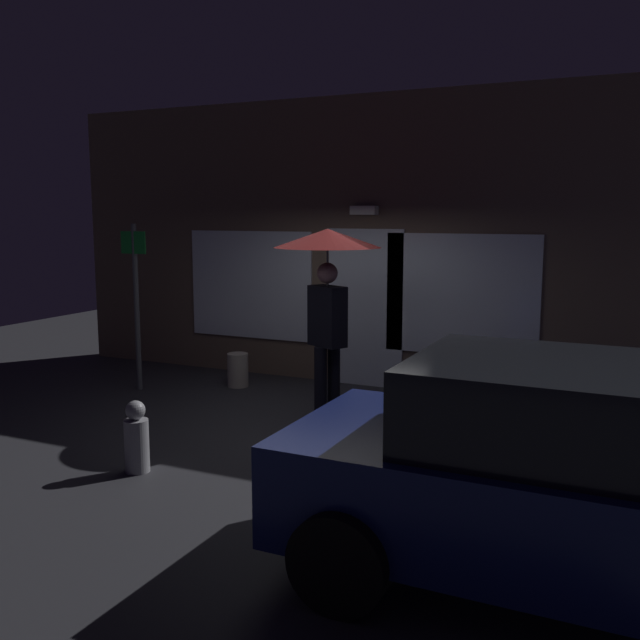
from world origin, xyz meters
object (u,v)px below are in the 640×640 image
at_px(street_sign_post, 136,297).
at_px(person_with_umbrella, 327,265).
at_px(parked_car, 585,481).
at_px(sidewalk_bollard, 479,388).
at_px(fire_hydrant, 137,439).
at_px(sidewalk_bollard_2, 238,370).

bearing_deg(street_sign_post, person_with_umbrella, -3.18).
relative_size(parked_car, street_sign_post, 1.69).
bearing_deg(parked_car, street_sign_post, 153.38).
height_order(parked_car, sidewalk_bollard, parked_car).
distance_m(person_with_umbrella, fire_hydrant, 2.93).
relative_size(person_with_umbrella, fire_hydrant, 3.25).
height_order(sidewalk_bollard, fire_hydrant, fire_hydrant).
height_order(person_with_umbrella, street_sign_post, street_sign_post).
distance_m(parked_car, sidewalk_bollard_2, 6.18).
bearing_deg(parked_car, sidewalk_bollard, 111.26).
bearing_deg(sidewalk_bollard, street_sign_post, -168.05).
bearing_deg(person_with_umbrella, sidewalk_bollard, 62.59).
bearing_deg(fire_hydrant, street_sign_post, 128.78).
bearing_deg(fire_hydrant, parked_car, -7.88).
relative_size(sidewalk_bollard, fire_hydrant, 0.79).
distance_m(sidewalk_bollard_2, fire_hydrant, 3.35).
height_order(person_with_umbrella, sidewalk_bollard, person_with_umbrella).
height_order(person_with_umbrella, sidewalk_bollard_2, person_with_umbrella).
xyz_separation_m(person_with_umbrella, sidewalk_bollard, (1.55, 1.11, -1.55)).
relative_size(parked_car, sidewalk_bollard, 7.05).
distance_m(sidewalk_bollard, fire_hydrant, 4.24).
relative_size(person_with_umbrella, parked_car, 0.58).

